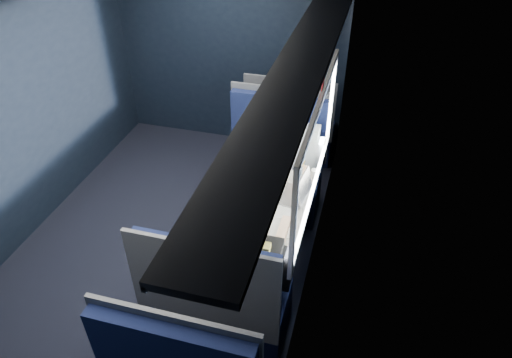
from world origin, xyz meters
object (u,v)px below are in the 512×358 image
(table, at_px, (271,208))
(woman, at_px, (257,263))
(bottle_small, at_px, (299,176))
(cup, at_px, (314,174))
(seat_bay_near, at_px, (272,171))
(seat_bay_far, at_px, (219,301))
(laptop, at_px, (297,191))
(man, at_px, (295,160))
(seat_row_front, at_px, (291,129))

(table, bearing_deg, woman, -84.55)
(woman, bearing_deg, bottle_small, 83.60)
(woman, height_order, bottle_small, woman)
(woman, relative_size, cup, 16.24)
(table, xyz_separation_m, woman, (0.07, -0.71, 0.06))
(seat_bay_near, xyz_separation_m, woman, (0.27, -1.58, 0.31))
(table, bearing_deg, seat_bay_far, -101.78)
(table, xyz_separation_m, laptop, (0.20, 0.11, 0.14))
(table, xyz_separation_m, bottle_small, (0.18, 0.29, 0.18))
(cup, bearing_deg, man, 131.64)
(seat_bay_near, xyz_separation_m, seat_bay_far, (0.02, -1.75, -0.01))
(seat_bay_near, bearing_deg, bottle_small, -56.92)
(man, height_order, laptop, man)
(seat_bay_near, distance_m, woman, 1.63)
(table, xyz_separation_m, seat_row_front, (-0.18, 1.80, -0.25))
(woman, xyz_separation_m, laptop, (0.14, 0.82, 0.08))
(seat_row_front, height_order, woman, woman)
(table, height_order, man, man)
(seat_bay_far, bearing_deg, laptop, 68.62)
(table, height_order, laptop, laptop)
(table, bearing_deg, cup, 55.93)
(seat_row_front, distance_m, woman, 2.54)
(cup, bearing_deg, bottle_small, -128.33)
(seat_bay_near, height_order, man, man)
(laptop, bearing_deg, seat_bay_far, -111.38)
(cup, bearing_deg, table, -124.07)
(seat_row_front, bearing_deg, laptop, -77.13)
(seat_bay_far, height_order, woman, woman)
(seat_bay_far, relative_size, woman, 0.95)
(man, bearing_deg, woman, -90.00)
(woman, relative_size, laptop, 3.80)
(laptop, bearing_deg, bottle_small, 97.39)
(man, bearing_deg, seat_bay_far, -99.03)
(man, bearing_deg, table, -95.52)
(laptop, bearing_deg, seat_row_front, 102.87)
(laptop, bearing_deg, seat_bay_near, 117.80)
(man, distance_m, laptop, 0.61)
(table, relative_size, seat_bay_far, 0.79)
(cup, bearing_deg, seat_bay_near, 139.03)
(seat_row_front, height_order, man, man)
(laptop, xyz_separation_m, bottle_small, (-0.02, 0.18, 0.03))
(seat_row_front, bearing_deg, seat_bay_near, -90.96)
(seat_bay_far, bearing_deg, seat_row_front, 90.00)
(man, bearing_deg, seat_row_front, 102.83)
(seat_bay_near, bearing_deg, table, -77.18)
(seat_bay_far, bearing_deg, seat_bay_near, 90.51)
(laptop, bearing_deg, cup, 74.03)
(woman, bearing_deg, cup, 78.67)
(laptop, height_order, cup, laptop)
(seat_row_front, bearing_deg, man, -77.17)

